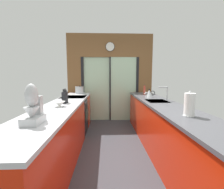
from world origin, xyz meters
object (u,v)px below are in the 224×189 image
object	(u,v)px
mixing_bowl	(59,104)
soap_bottle	(144,91)
stock_pot	(79,90)
kettle	(149,93)
stand_mixer	(33,109)
paper_towel_roll	(189,105)
oven_range	(74,115)
knife_block	(65,97)

from	to	relation	value
mixing_bowl	soap_bottle	size ratio (longest dim) A/B	0.71
stock_pot	kettle	bearing A→B (deg)	-25.22
stand_mixer	stock_pot	size ratio (longest dim) A/B	1.76
stand_mixer	kettle	bearing A→B (deg)	47.95
stand_mixer	paper_towel_roll	bearing A→B (deg)	7.22
oven_range	mixing_bowl	size ratio (longest dim) A/B	4.92
oven_range	stand_mixer	distance (m)	2.20
stand_mixer	kettle	xyz separation A→B (m)	(1.78, 1.98, -0.07)
kettle	stock_pot	bearing A→B (deg)	154.78
oven_range	mixing_bowl	bearing A→B (deg)	-89.13
soap_bottle	paper_towel_roll	bearing A→B (deg)	-90.00
oven_range	kettle	distance (m)	1.89
oven_range	knife_block	bearing A→B (deg)	-88.79
stock_pot	kettle	distance (m)	1.97
kettle	paper_towel_roll	bearing A→B (deg)	-90.06
stand_mixer	mixing_bowl	bearing A→B (deg)	90.00
stand_mixer	paper_towel_roll	size ratio (longest dim) A/B	1.32
knife_block	stock_pot	xyz separation A→B (m)	(0.00, 1.57, -0.01)
mixing_bowl	stock_pot	bearing A→B (deg)	90.00
knife_block	stock_pot	bearing A→B (deg)	90.00
stand_mixer	paper_towel_roll	distance (m)	1.79
mixing_bowl	stock_pot	distance (m)	1.92
paper_towel_roll	soap_bottle	bearing A→B (deg)	90.00
oven_range	kettle	world-z (taller)	kettle
stand_mixer	knife_block	bearing A→B (deg)	90.00
knife_block	kettle	bearing A→B (deg)	22.41
stock_pot	paper_towel_roll	bearing A→B (deg)	-55.49
stock_pot	paper_towel_roll	size ratio (longest dim) A/B	0.75
oven_range	knife_block	world-z (taller)	knife_block
soap_bottle	stand_mixer	bearing A→B (deg)	-126.32
mixing_bowl	soap_bottle	distance (m)	2.35
knife_block	soap_bottle	xyz separation A→B (m)	(1.78, 1.18, 0.01)
kettle	soap_bottle	world-z (taller)	soap_bottle
knife_block	soap_bottle	size ratio (longest dim) A/B	1.02
kettle	soap_bottle	xyz separation A→B (m)	(-0.00, 0.45, 0.03)
kettle	mixing_bowl	bearing A→B (deg)	-148.72
stock_pot	stand_mixer	bearing A→B (deg)	-90.00
kettle	paper_towel_roll	xyz separation A→B (m)	(-0.00, -1.75, 0.06)
soap_bottle	paper_towel_roll	world-z (taller)	paper_towel_roll
knife_block	kettle	distance (m)	1.93
mixing_bowl	kettle	xyz separation A→B (m)	(1.78, 1.08, 0.04)
oven_range	knife_block	distance (m)	1.04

